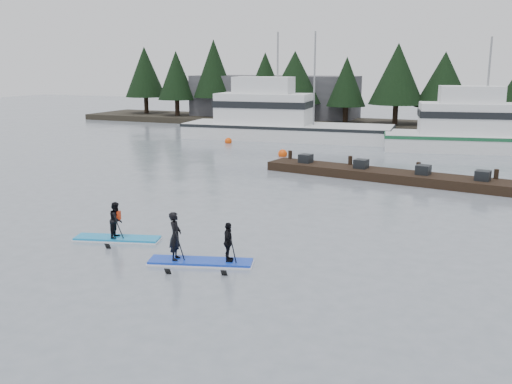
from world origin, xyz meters
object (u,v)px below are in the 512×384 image
at_px(floating_dock, 395,176).
at_px(paddleboard_solo, 117,227).
at_px(fishing_boat_large, 281,130).
at_px(paddleboard_duo, 200,246).
at_px(fishing_boat_medium, 487,142).

distance_m(floating_dock, paddleboard_solo, 16.61).
xyz_separation_m(fishing_boat_large, paddleboard_solo, (4.69, -29.29, -0.25)).
bearing_deg(fishing_boat_large, floating_dock, -55.50).
relative_size(paddleboard_solo, paddleboard_duo, 0.93).
bearing_deg(fishing_boat_medium, paddleboard_duo, -115.64).
bearing_deg(fishing_boat_large, paddleboard_solo, -86.39).
bearing_deg(floating_dock, paddleboard_solo, -107.32).
bearing_deg(floating_dock, fishing_boat_medium, 81.88).
height_order(fishing_boat_medium, floating_dock, fishing_boat_medium).
bearing_deg(paddleboard_duo, floating_dock, 60.88).
height_order(fishing_boat_medium, paddleboard_duo, fishing_boat_medium).
relative_size(fishing_boat_large, paddleboard_solo, 5.66).
distance_m(fishing_boat_large, paddleboard_solo, 29.66).
xyz_separation_m(fishing_boat_large, fishing_boat_medium, (16.42, -0.57, -0.09)).
height_order(paddleboard_solo, paddleboard_duo, paddleboard_duo).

